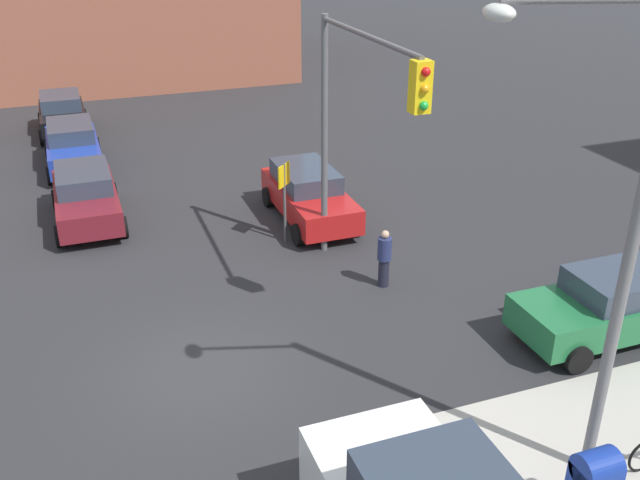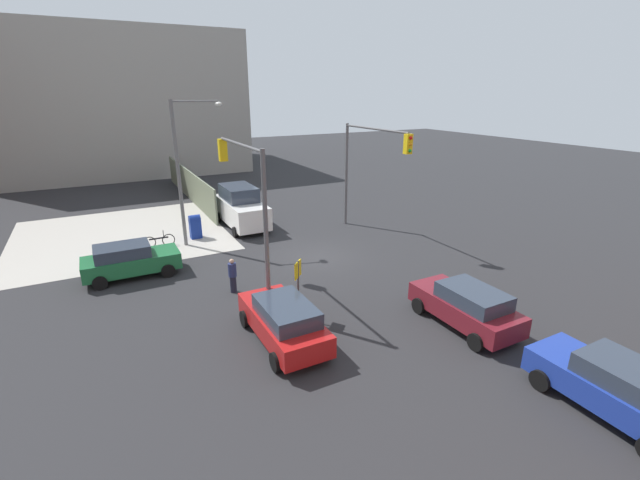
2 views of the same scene
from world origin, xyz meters
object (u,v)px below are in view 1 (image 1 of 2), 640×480
(pedestrian_crossing, at_px, (384,258))
(sedan_red, at_px, (309,194))
(coupe_green, at_px, (612,304))
(hatchback_black, at_px, (62,114))
(coupe_maroon, at_px, (86,196))
(coupe_blue, at_px, (73,145))
(street_lamp_corner, at_px, (612,226))
(traffic_signal_nw_corner, at_px, (356,109))

(pedestrian_crossing, bearing_deg, sedan_red, 105.29)
(coupe_green, bearing_deg, sedan_red, -153.84)
(hatchback_black, relative_size, coupe_maroon, 0.94)
(sedan_red, height_order, coupe_green, same)
(hatchback_black, height_order, coupe_blue, same)
(street_lamp_corner, xyz_separation_m, coupe_blue, (-19.28, -7.24, -3.86))
(traffic_signal_nw_corner, xyz_separation_m, hatchback_black, (-16.42, -6.48, -3.79))
(street_lamp_corner, distance_m, hatchback_black, 25.33)
(traffic_signal_nw_corner, xyz_separation_m, pedestrian_crossing, (0.39, 0.70, -3.83))
(sedan_red, xyz_separation_m, coupe_blue, (-7.52, -6.59, -0.00))
(hatchback_black, distance_m, coupe_green, 23.46)
(traffic_signal_nw_corner, relative_size, sedan_red, 1.45)
(coupe_maroon, xyz_separation_m, coupe_green, (10.79, 10.68, -0.00))
(coupe_green, bearing_deg, traffic_signal_nw_corner, -133.67)
(hatchback_black, relative_size, coupe_green, 0.94)
(sedan_red, xyz_separation_m, pedestrian_crossing, (4.67, 0.40, -0.04))
(coupe_maroon, height_order, pedestrian_crossing, coupe_maroon)
(street_lamp_corner, relative_size, coupe_blue, 1.84)
(traffic_signal_nw_corner, relative_size, pedestrian_crossing, 4.15)
(coupe_maroon, xyz_separation_m, coupe_blue, (-5.31, -0.12, 0.00))
(street_lamp_corner, bearing_deg, sedan_red, -176.84)
(coupe_blue, xyz_separation_m, pedestrian_crossing, (12.19, 6.99, -0.04))
(coupe_maroon, distance_m, coupe_blue, 5.32)
(hatchback_black, distance_m, sedan_red, 13.91)
(coupe_maroon, distance_m, pedestrian_crossing, 9.72)
(sedan_red, bearing_deg, traffic_signal_nw_corner, -3.99)
(traffic_signal_nw_corner, bearing_deg, coupe_blue, -151.94)
(traffic_signal_nw_corner, xyz_separation_m, coupe_green, (4.31, 4.52, -3.79))
(coupe_maroon, bearing_deg, traffic_signal_nw_corner, 43.57)
(coupe_blue, bearing_deg, sedan_red, 41.21)
(traffic_signal_nw_corner, distance_m, coupe_blue, 13.89)
(hatchback_black, bearing_deg, coupe_maroon, 1.79)
(hatchback_black, xyz_separation_m, coupe_blue, (4.62, 0.19, 0.00))
(sedan_red, distance_m, coupe_green, 9.57)
(street_lamp_corner, relative_size, coupe_green, 1.86)
(coupe_maroon, bearing_deg, hatchback_black, -178.21)
(street_lamp_corner, bearing_deg, coupe_maroon, -153.00)
(hatchback_black, height_order, pedestrian_crossing, hatchback_black)
(coupe_green, bearing_deg, hatchback_black, -152.06)
(hatchback_black, bearing_deg, sedan_red, 29.16)
(pedestrian_crossing, bearing_deg, coupe_blue, 130.20)
(street_lamp_corner, distance_m, coupe_blue, 20.95)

